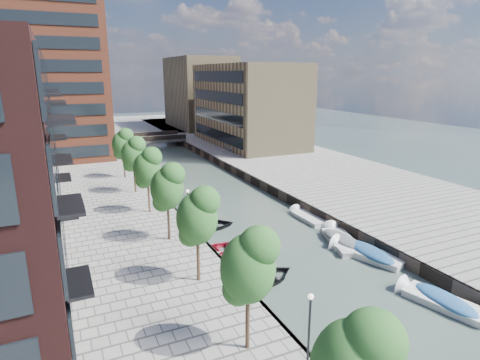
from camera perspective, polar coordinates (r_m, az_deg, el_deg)
water at (r=48.18m, az=-4.79°, el=-1.33°), size 300.00×300.00×0.00m
quay_right at (r=55.33m, az=10.96°, el=1.13°), size 20.00×140.00×1.00m
quay_wall_left at (r=46.42m, az=-11.90°, el=-1.59°), size 0.25×140.00×1.00m
quay_wall_right at (r=50.35m, az=1.73°, el=0.03°), size 0.25×140.00×1.00m
far_closure at (r=105.52m, az=-16.11°, el=7.33°), size 80.00×40.00×1.00m
tower at (r=68.62m, az=-26.89°, el=15.54°), size 18.00×18.00×30.00m
tan_block_near at (r=72.96m, az=1.08°, el=10.67°), size 12.00×25.00×14.00m
tan_block_far at (r=96.95m, az=-5.75°, el=12.26°), size 12.00×20.00×16.00m
bridge at (r=78.08m, az=-12.92°, el=5.70°), size 13.00×6.00×1.30m
tree_1 at (r=18.13m, az=1.12°, el=-11.84°), size 2.50×2.50×5.95m
tree_2 at (r=24.11m, az=-6.15°, el=-4.93°), size 2.50×2.50×5.95m
tree_3 at (r=30.53m, az=-10.36°, el=-0.80°), size 2.50×2.50×5.95m
tree_4 at (r=37.16m, az=-13.09°, el=1.88°), size 2.50×2.50×5.95m
tree_5 at (r=43.91m, az=-14.99°, el=3.74°), size 2.50×2.50×5.95m
tree_6 at (r=50.72m, az=-16.38°, el=5.10°), size 2.50×2.50×5.95m
lamp_0 at (r=17.40m, az=9.80°, el=-20.23°), size 0.24×0.24×4.12m
lamp_1 at (r=30.47m, az=-7.36°, el=-4.25°), size 0.24×0.24×4.12m
lamp_2 at (r=45.46m, az=-13.45°, el=1.89°), size 0.24×0.24×4.12m
sloop_1 at (r=27.67m, az=3.37°, el=-14.22°), size 5.19×4.05×0.98m
sloop_2 at (r=31.60m, az=-2.50°, el=-10.30°), size 4.91×3.72×0.96m
sloop_3 at (r=30.60m, az=-0.93°, el=-11.17°), size 4.72×3.61×0.91m
sloop_4 at (r=36.36m, az=-4.75°, el=-6.84°), size 5.57×4.48×1.02m
motorboat_0 at (r=27.95m, az=26.18°, el=-15.06°), size 3.06×5.38×1.70m
motorboat_2 at (r=39.17m, az=9.26°, el=-5.22°), size 1.61×4.54×1.51m
motorboat_3 at (r=32.41m, az=17.13°, el=-9.87°), size 3.74×5.93×1.87m
motorboat_4 at (r=34.29m, az=14.02°, el=-8.25°), size 3.45×5.81×1.83m
car at (r=67.07m, az=-1.27°, el=4.80°), size 1.72×3.81×1.27m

